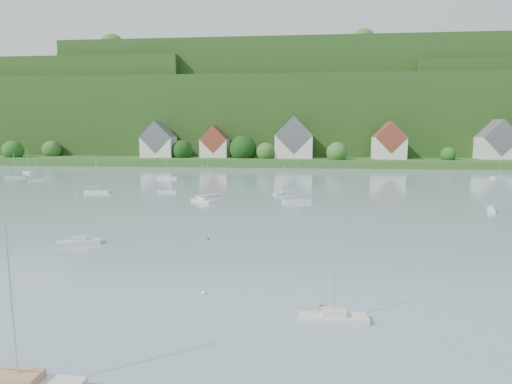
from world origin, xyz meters
TOP-DOWN VIEW (x-y plane):
  - far_shore_strip at (0.00, 200.00)m, footprint 600.00×60.00m
  - forested_ridge at (0.39, 268.57)m, footprint 620.00×181.22m
  - village_building_0 at (-55.00, 187.00)m, footprint 14.00×10.40m
  - village_building_1 at (-30.00, 189.00)m, footprint 12.00×9.36m
  - village_building_2 at (5.00, 188.00)m, footprint 16.00×11.44m
  - village_building_3 at (45.00, 186.00)m, footprint 13.00×10.40m
  - village_building_4 at (90.00, 190.00)m, footprint 15.00×10.40m
  - near_sailboat_3 at (10.34, 30.96)m, footprint 5.52×1.90m
  - near_sailboat_6 at (-21.57, 51.46)m, footprint 5.68×3.57m
  - mooring_buoy_1 at (-1.18, 35.67)m, footprint 0.44×0.44m
  - mooring_buoy_2 at (9.51, 33.84)m, footprint 0.41×0.41m
  - mooring_buoy_3 at (-4.97, 55.45)m, footprint 0.41×0.41m
  - far_sailboat_cluster at (4.66, 114.36)m, footprint 192.55×64.39m

SIDE VIEW (x-z plane):
  - mooring_buoy_1 at x=-1.18m, z-range -0.22..0.22m
  - mooring_buoy_2 at x=9.51m, z-range -0.21..0.21m
  - mooring_buoy_3 at x=-4.97m, z-range -0.20..0.20m
  - far_sailboat_cluster at x=4.66m, z-range -3.98..4.73m
  - near_sailboat_3 at x=10.34m, z-range -3.25..4.08m
  - near_sailboat_6 at x=-21.57m, z-range -3.31..4.14m
  - far_shore_strip at x=0.00m, z-range 0.00..3.00m
  - village_building_1 at x=-30.00m, z-range 1.75..15.75m
  - village_building_3 at x=45.00m, z-range 1.68..17.18m
  - village_building_0 at x=-55.00m, z-range 1.51..17.51m
  - village_building_4 at x=90.00m, z-range 1.34..17.84m
  - village_building_2 at x=5.00m, z-range 1.27..19.27m
  - forested_ridge at x=0.39m, z-range -12.06..57.83m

